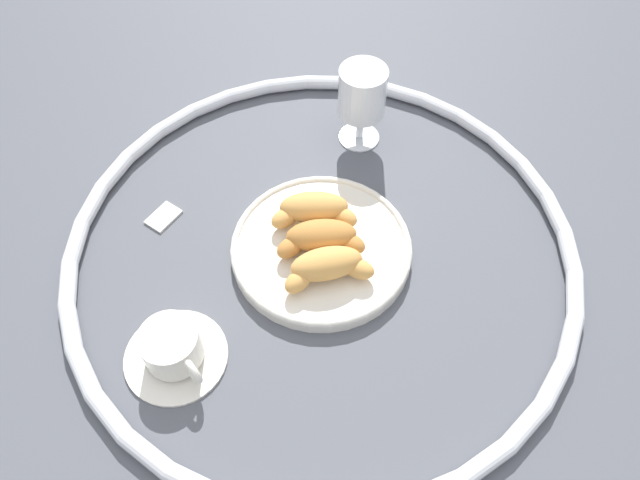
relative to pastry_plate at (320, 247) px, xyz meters
name	(u,v)px	position (x,y,z in m)	size (l,w,h in m)	color
ground_plane	(321,253)	(0.00, 0.00, -0.01)	(2.20, 2.20, 0.00)	#4C4F56
table_chrome_rim	(321,248)	(0.00, 0.00, 0.00)	(0.74, 0.74, 0.02)	silver
pastry_plate	(320,247)	(0.00, 0.00, 0.00)	(0.26, 0.26, 0.02)	silver
croissant_large	(314,209)	(-0.01, -0.05, 0.03)	(0.12, 0.10, 0.04)	#D6994C
croissant_small	(320,237)	(0.00, 0.00, 0.03)	(0.13, 0.10, 0.04)	#BC7A38
croissant_extra	(327,266)	(0.01, 0.05, 0.03)	(0.13, 0.08, 0.04)	#D6994C
coffee_cup_near	(173,349)	(0.24, 0.07, 0.01)	(0.14, 0.14, 0.06)	silver
juice_glass_left	(362,96)	(-0.16, -0.18, 0.08)	(0.08, 0.08, 0.14)	white
sugar_packet	(163,216)	(0.19, -0.16, -0.01)	(0.05, 0.03, 0.01)	white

